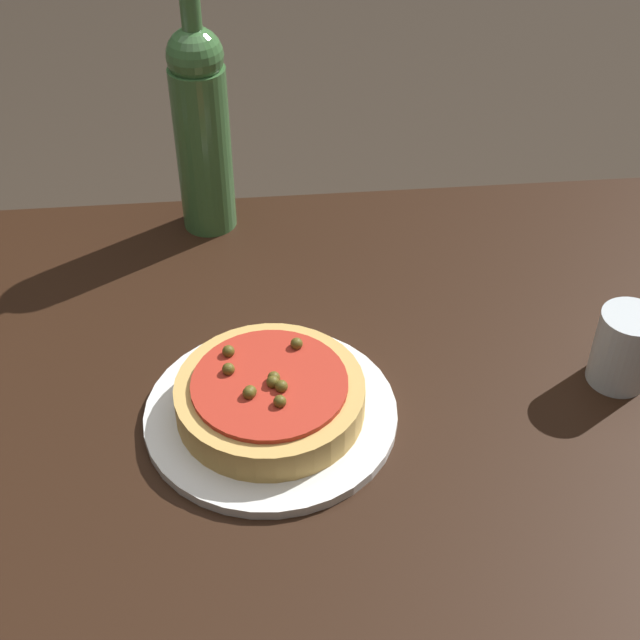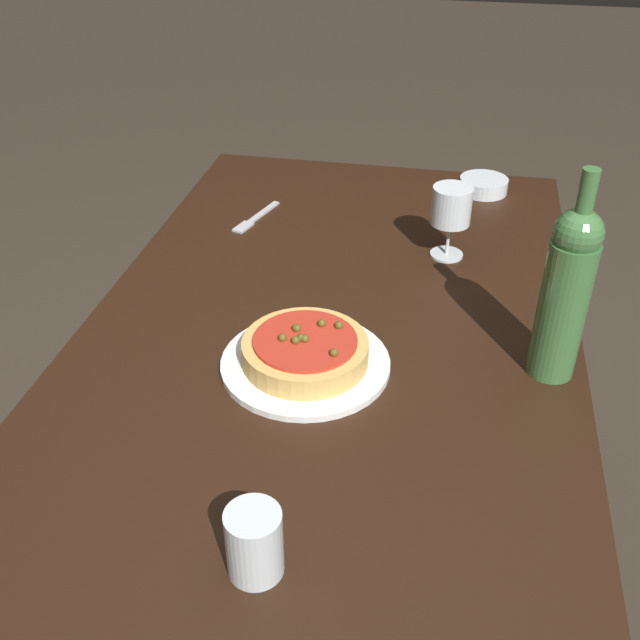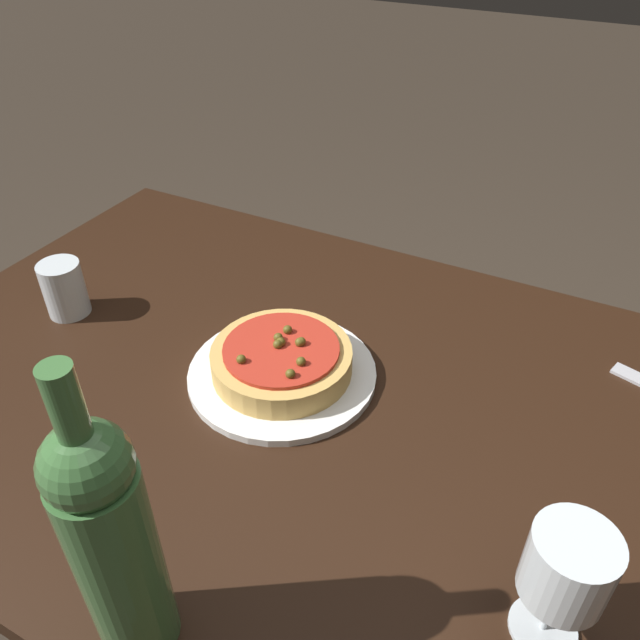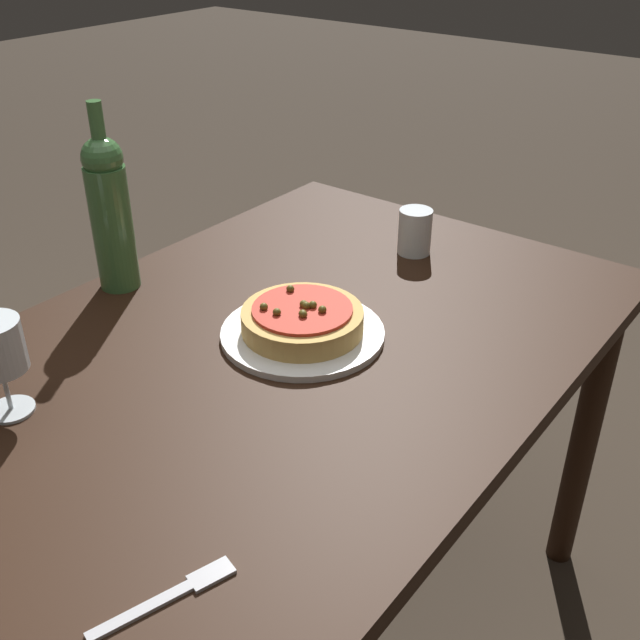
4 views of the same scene
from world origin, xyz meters
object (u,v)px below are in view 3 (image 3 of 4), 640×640
at_px(wine_glass, 567,569).
at_px(wine_bottle, 112,541).
at_px(dining_table, 354,456).
at_px(dinner_plate, 282,373).
at_px(pizza, 282,359).
at_px(water_cup, 64,289).

xyz_separation_m(wine_glass, wine_bottle, (-0.36, -0.19, 0.05)).
bearing_deg(dining_table, wine_bottle, -99.50).
bearing_deg(dinner_plate, pizza, -25.17).
relative_size(pizza, wine_bottle, 0.59).
distance_m(dining_table, dinner_plate, 0.16).
height_order(wine_glass, water_cup, wine_glass).
xyz_separation_m(wine_glass, water_cup, (-0.83, 0.18, -0.06)).
bearing_deg(dinner_plate, wine_bottle, -80.43).
bearing_deg(dinner_plate, dining_table, -8.26).
xyz_separation_m(wine_bottle, water_cup, (-0.47, 0.37, -0.11)).
bearing_deg(water_cup, pizza, 3.52).
xyz_separation_m(pizza, wine_glass, (0.43, -0.21, 0.07)).
bearing_deg(dinner_plate, wine_glass, -26.14).
distance_m(dining_table, wine_glass, 0.40).
distance_m(dining_table, water_cup, 0.55).
relative_size(wine_glass, wine_bottle, 0.43).
relative_size(dining_table, dinner_plate, 5.31).
relative_size(dining_table, pizza, 7.17).
bearing_deg(pizza, wine_glass, -26.14).
bearing_deg(pizza, water_cup, -176.48).
xyz_separation_m(pizza, wine_bottle, (0.07, -0.40, 0.12)).
height_order(dining_table, water_cup, water_cup).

